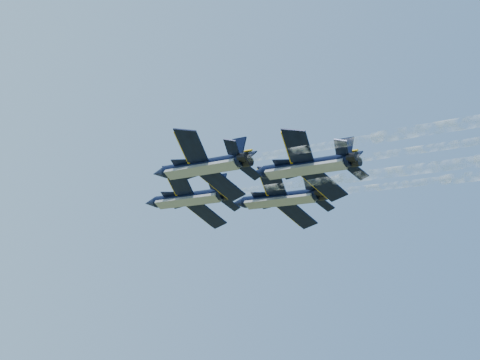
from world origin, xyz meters
TOP-DOWN VIEW (x-y plane):
  - jet_lead at (-6.57, 12.67)m, footprint 12.24×18.26m
  - jet_left at (-12.44, 0.29)m, footprint 12.24×18.26m
  - jet_right at (4.58, 4.45)m, footprint 12.24×18.26m
  - jet_slot at (-1.35, -8.02)m, footprint 12.24×18.26m

SIDE VIEW (x-z plane):
  - jet_lead at x=-6.57m, z-range 103.22..109.86m
  - jet_left at x=-12.44m, z-range 103.22..109.86m
  - jet_right at x=4.58m, z-range 103.22..109.86m
  - jet_slot at x=-1.35m, z-range 103.22..109.86m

